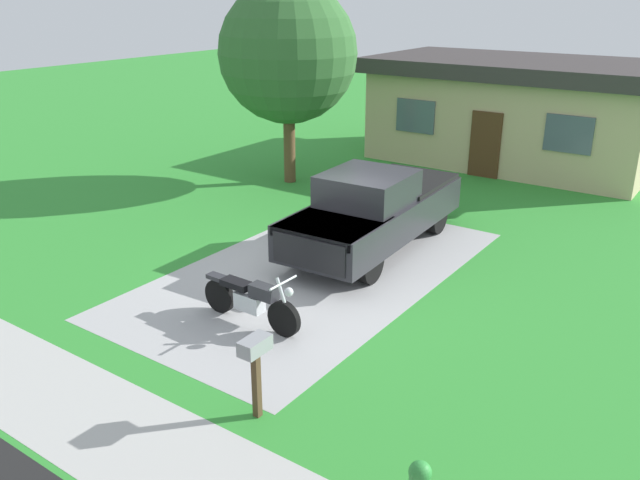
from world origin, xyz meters
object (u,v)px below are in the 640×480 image
motorcycle (251,300)px  shade_tree (288,54)px  pickup_truck (376,208)px  neighbor_house (515,110)px  mailbox (255,356)px

motorcycle → shade_tree: shade_tree is taller
pickup_truck → neighbor_house: size_ratio=0.59×
neighbor_house → mailbox: bearing=-82.2°
mailbox → pickup_truck: bearing=106.6°
shade_tree → neighbor_house: bearing=53.8°
motorcycle → neighbor_house: (-0.38, 14.38, 1.32)m
mailbox → neighbor_house: size_ratio=0.13×
shade_tree → neighbor_house: 8.37m
pickup_truck → shade_tree: 6.72m
shade_tree → pickup_truck: bearing=-33.0°
pickup_truck → mailbox: size_ratio=4.53×
motorcycle → pickup_truck: size_ratio=0.39×
motorcycle → shade_tree: (-5.16, 7.84, 3.44)m
mailbox → neighbor_house: (-2.26, 16.44, 0.81)m
neighbor_house → motorcycle: bearing=-88.5°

